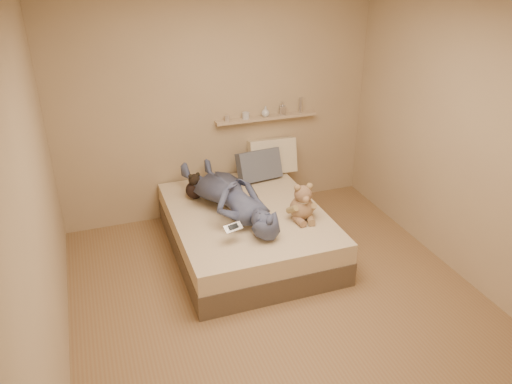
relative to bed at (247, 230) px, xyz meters
name	(u,v)px	position (x,y,z in m)	size (l,w,h in m)	color
room	(284,170)	(0.00, -0.93, 1.08)	(3.80, 3.80, 3.80)	olive
bed	(247,230)	(0.00, 0.00, 0.00)	(1.50, 1.90, 0.45)	brown
game_console	(233,227)	(-0.30, -0.52, 0.38)	(0.19, 0.12, 0.06)	#ACADB3
teddy_bear	(302,205)	(0.46, -0.34, 0.39)	(0.32, 0.31, 0.39)	tan
dark_plush	(195,187)	(-0.43, 0.46, 0.35)	(0.19, 0.19, 0.29)	black
pillow_cream	(272,156)	(0.60, 0.83, 0.43)	(0.55, 0.16, 0.40)	beige
pillow_grey	(259,165)	(0.38, 0.69, 0.40)	(0.50, 0.14, 0.34)	#575D69
person	(229,195)	(-0.16, 0.06, 0.41)	(0.56, 1.53, 0.37)	#46506E
wall_shelf	(266,118)	(0.55, 0.91, 0.88)	(1.20, 0.12, 0.03)	tan
shelf_bottles	(267,111)	(0.56, 0.91, 0.95)	(0.94, 0.12, 0.18)	#B4A79A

